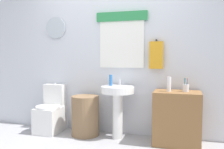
% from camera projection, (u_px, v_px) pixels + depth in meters
% --- Properties ---
extents(back_wall, '(4.40, 0.18, 2.60)m').
position_uv_depth(back_wall, '(114.00, 51.00, 3.83)').
color(back_wall, silver).
rests_on(back_wall, ground_plane).
extents(toilet, '(0.38, 0.51, 0.77)m').
position_uv_depth(toilet, '(51.00, 113.00, 3.93)').
color(toilet, white).
rests_on(toilet, ground_plane).
extents(laundry_hamper, '(0.42, 0.42, 0.61)m').
position_uv_depth(laundry_hamper, '(85.00, 116.00, 3.73)').
color(laundry_hamper, '#846647').
rests_on(laundry_hamper, ground_plane).
extents(pedestal_sink, '(0.49, 0.49, 0.78)m').
position_uv_depth(pedestal_sink, '(118.00, 100.00, 3.56)').
color(pedestal_sink, white).
rests_on(pedestal_sink, ground_plane).
extents(faucet, '(0.03, 0.03, 0.10)m').
position_uv_depth(faucet, '(120.00, 82.00, 3.65)').
color(faucet, silver).
rests_on(faucet, pedestal_sink).
extents(wooden_cabinet, '(0.63, 0.44, 0.74)m').
position_uv_depth(wooden_cabinet, '(177.00, 118.00, 3.33)').
color(wooden_cabinet, olive).
rests_on(wooden_cabinet, ground_plane).
extents(soap_bottle, '(0.05, 0.05, 0.16)m').
position_uv_depth(soap_bottle, '(111.00, 80.00, 3.62)').
color(soap_bottle, '#2D6BB7').
rests_on(soap_bottle, pedestal_sink).
extents(lotion_bottle, '(0.05, 0.05, 0.20)m').
position_uv_depth(lotion_bottle, '(169.00, 84.00, 3.29)').
color(lotion_bottle, white).
rests_on(lotion_bottle, wooden_cabinet).
extents(toothbrush_cup, '(0.08, 0.08, 0.19)m').
position_uv_depth(toothbrush_cup, '(186.00, 88.00, 3.29)').
color(toothbrush_cup, silver).
rests_on(toothbrush_cup, wooden_cabinet).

